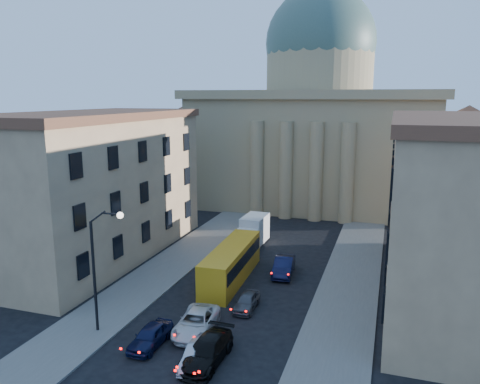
{
  "coord_description": "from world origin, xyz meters",
  "views": [
    {
      "loc": [
        11.36,
        -17.5,
        16.18
      ],
      "look_at": [
        -0.31,
        18.07,
        8.5
      ],
      "focal_mm": 35.0,
      "sensor_mm": 36.0,
      "label": 1
    }
  ],
  "objects_px": {
    "car_right_near": "(198,356)",
    "car_left_near": "(150,336)",
    "box_truck": "(252,232)",
    "city_bus": "(231,262)",
    "street_lamp": "(100,261)"
  },
  "relations": [
    {
      "from": "city_bus",
      "to": "car_right_near",
      "type": "bearing_deg",
      "value": -81.53
    },
    {
      "from": "city_bus",
      "to": "box_truck",
      "type": "relative_size",
      "value": 1.9
    },
    {
      "from": "car_left_near",
      "to": "street_lamp",
      "type": "bearing_deg",
      "value": 173.69
    },
    {
      "from": "street_lamp",
      "to": "car_left_near",
      "type": "height_order",
      "value": "street_lamp"
    },
    {
      "from": "car_left_near",
      "to": "box_truck",
      "type": "bearing_deg",
      "value": 90.39
    },
    {
      "from": "city_bus",
      "to": "street_lamp",
      "type": "bearing_deg",
      "value": -116.03
    },
    {
      "from": "street_lamp",
      "to": "city_bus",
      "type": "relative_size",
      "value": 0.79
    },
    {
      "from": "car_right_near",
      "to": "box_truck",
      "type": "xyz_separation_m",
      "value": [
        -3.55,
        23.54,
        0.87
      ]
    },
    {
      "from": "car_left_near",
      "to": "car_right_near",
      "type": "xyz_separation_m",
      "value": [
        3.85,
        -1.13,
        -0.07
      ]
    },
    {
      "from": "city_bus",
      "to": "box_truck",
      "type": "distance_m",
      "value": 10.12
    },
    {
      "from": "car_right_near",
      "to": "box_truck",
      "type": "relative_size",
      "value": 0.65
    },
    {
      "from": "car_left_near",
      "to": "city_bus",
      "type": "height_order",
      "value": "city_bus"
    },
    {
      "from": "car_right_near",
      "to": "car_left_near",
      "type": "bearing_deg",
      "value": 159.4
    },
    {
      "from": "car_right_near",
      "to": "street_lamp",
      "type": "bearing_deg",
      "value": 163.8
    },
    {
      "from": "car_right_near",
      "to": "city_bus",
      "type": "distance_m",
      "value": 13.75
    }
  ]
}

